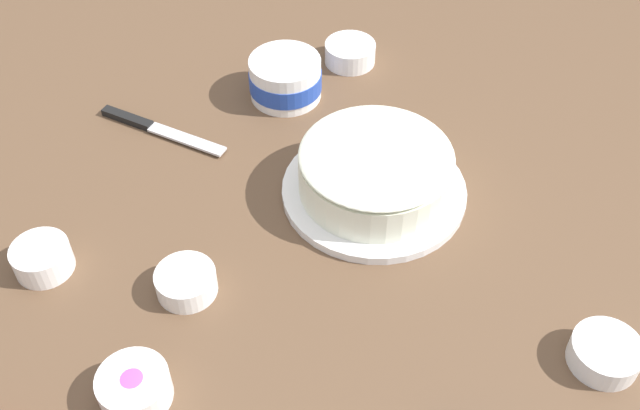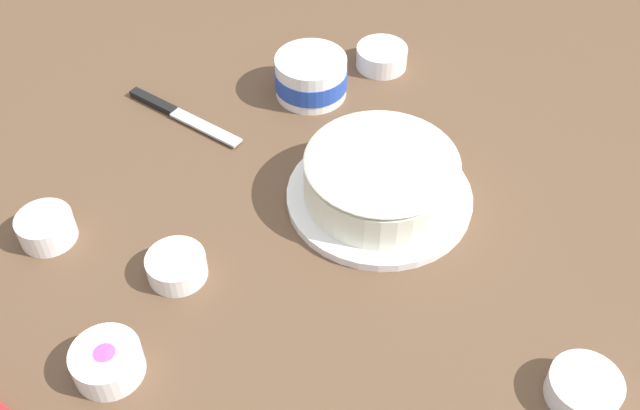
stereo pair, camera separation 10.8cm
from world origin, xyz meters
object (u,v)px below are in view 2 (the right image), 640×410
Objects in this scene: sprinkle_bowl_pink at (382,56)px; sprinkle_bowl_blue at (584,388)px; frosting_tub at (311,76)px; spreading_knife at (174,112)px; sprinkle_bowl_green at (46,227)px; sprinkle_bowl_rainbow at (107,361)px; sprinkle_bowl_yellow at (177,266)px; frosted_cake at (381,179)px.

sprinkle_bowl_blue is at bearing 110.32° from sprinkle_bowl_pink.
frosting_tub is 0.59× the size of spreading_knife.
sprinkle_bowl_rainbow is at bearing 124.05° from sprinkle_bowl_green.
sprinkle_bowl_rainbow is 0.99× the size of sprinkle_bowl_blue.
sprinkle_bowl_rainbow is 0.96× the size of sprinkle_bowl_pink.
sprinkle_bowl_yellow is at bearing 60.99° from sprinkle_bowl_pink.
sprinkle_bowl_pink is (0.24, -0.66, 0.00)m from sprinkle_bowl_blue.
spreading_knife is 2.56× the size of sprinkle_bowl_yellow.
frosted_cake is 0.28m from frosting_tub.
sprinkle_bowl_yellow reaches higher than spreading_knife.
spreading_knife is at bearing -39.91° from sprinkle_bowl_blue.
sprinkle_bowl_blue is (-0.59, 0.50, 0.01)m from spreading_knife.
sprinkle_bowl_yellow is at bearing 69.30° from frosting_tub.
spreading_knife is 0.35m from sprinkle_bowl_yellow.
frosting_tub reaches higher than sprinkle_bowl_pink.
spreading_knife is 2.41× the size of sprinkle_bowl_rainbow.
sprinkle_bowl_green is 0.91× the size of sprinkle_bowl_blue.
sprinkle_bowl_yellow is at bearing 30.04° from frosted_cake.
sprinkle_bowl_green is (0.35, 0.36, -0.02)m from frosting_tub.
sprinkle_bowl_rainbow is at bearing 43.64° from frosted_cake.
sprinkle_bowl_green is 0.98× the size of sprinkle_bowl_yellow.
sprinkle_bowl_green is 0.21m from sprinkle_bowl_yellow.
frosted_cake is 3.38× the size of sprinkle_bowl_yellow.
spreading_knife is 0.77m from sprinkle_bowl_blue.
sprinkle_bowl_pink is (-0.12, -0.09, -0.02)m from frosting_tub.
sprinkle_bowl_pink reaches higher than sprinkle_bowl_yellow.
frosted_cake reaches higher than spreading_knife.
frosted_cake reaches higher than sprinkle_bowl_green.
spreading_knife is 2.30× the size of sprinkle_bowl_pink.
frosted_cake reaches higher than frosting_tub.
spreading_knife is 2.39× the size of sprinkle_bowl_blue.
sprinkle_bowl_green is at bearing -16.41° from sprinkle_bowl_blue.
sprinkle_bowl_rainbow is at bearing 70.59° from sprinkle_bowl_yellow.
sprinkle_bowl_yellow is 0.17m from sprinkle_bowl_rainbow.
sprinkle_bowl_yellow is 0.54m from sprinkle_bowl_blue.
frosting_tub is 1.55× the size of sprinkle_bowl_green.
frosted_cake reaches higher than sprinkle_bowl_pink.
sprinkle_bowl_rainbow reaches higher than sprinkle_bowl_green.
sprinkle_bowl_green is at bearing -15.78° from sprinkle_bowl_yellow.
sprinkle_bowl_yellow is 0.94× the size of sprinkle_bowl_rainbow.
spreading_knife is at bearing -78.13° from sprinkle_bowl_yellow.
frosting_tub is 0.44m from sprinkle_bowl_yellow.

